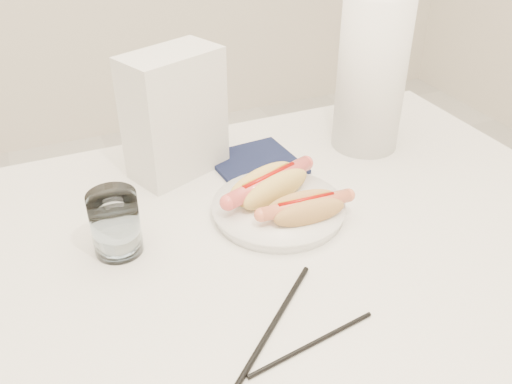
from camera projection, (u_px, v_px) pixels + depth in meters
name	position (u px, v px, depth m)	size (l,w,h in m)	color
table	(256.00, 264.00, 0.92)	(1.20, 0.80, 0.75)	silver
plate	(278.00, 210.00, 0.94)	(0.22, 0.22, 0.02)	white
hotdog_left	(269.00, 186.00, 0.94)	(0.18, 0.12, 0.05)	#E9C15D
hotdog_right	(306.00, 208.00, 0.89)	(0.16, 0.07, 0.04)	tan
water_glass	(115.00, 223.00, 0.83)	(0.07, 0.07, 0.10)	silver
chopstick_near	(272.00, 326.00, 0.72)	(0.01, 0.01, 0.25)	black
chopstick_far	(312.00, 344.00, 0.70)	(0.01, 0.01, 0.19)	black
napkin_box	(175.00, 114.00, 1.00)	(0.17, 0.10, 0.23)	silver
navy_napkin	(256.00, 163.00, 1.08)	(0.16, 0.16, 0.01)	#101633
paper_towel_roll	(371.00, 76.00, 1.07)	(0.13, 0.13, 0.30)	white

